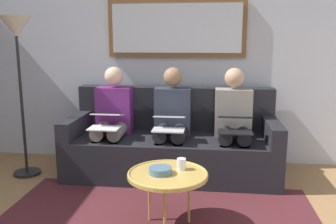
# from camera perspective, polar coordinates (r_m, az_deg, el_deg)

# --- Properties ---
(wall_rear) EXTENTS (6.00, 0.12, 2.60)m
(wall_rear) POSITION_cam_1_polar(r_m,az_deg,el_deg) (4.31, 1.42, 9.56)
(wall_rear) COLOR #B7BCC6
(wall_rear) RESTS_ON ground_plane
(couch) EXTENTS (2.20, 0.90, 0.90)m
(couch) POSITION_cam_1_polar(r_m,az_deg,el_deg) (3.99, 0.70, -5.02)
(couch) COLOR black
(couch) RESTS_ON ground_plane
(framed_mirror) EXTENTS (1.56, 0.05, 0.64)m
(framed_mirror) POSITION_cam_1_polar(r_m,az_deg,el_deg) (4.21, 1.31, 12.92)
(framed_mirror) COLOR brown
(coffee_table) EXTENTS (0.61, 0.61, 0.45)m
(coffee_table) POSITION_cam_1_polar(r_m,az_deg,el_deg) (2.79, -0.05, -9.81)
(coffee_table) COLOR tan
(coffee_table) RESTS_ON ground_plane
(cup) EXTENTS (0.07, 0.07, 0.09)m
(cup) POSITION_cam_1_polar(r_m,az_deg,el_deg) (2.85, 2.10, -8.11)
(cup) COLOR silver
(cup) RESTS_ON coffee_table
(bowl) EXTENTS (0.17, 0.17, 0.05)m
(bowl) POSITION_cam_1_polar(r_m,az_deg,el_deg) (2.77, -1.19, -9.11)
(bowl) COLOR slate
(bowl) RESTS_ON coffee_table
(person_left) EXTENTS (0.38, 0.58, 1.14)m
(person_left) POSITION_cam_1_polar(r_m,az_deg,el_deg) (3.83, 10.16, -1.27)
(person_left) COLOR gray
(person_left) RESTS_ON couch
(laptop_black) EXTENTS (0.32, 0.35, 0.15)m
(laptop_black) POSITION_cam_1_polar(r_m,az_deg,el_deg) (3.59, 10.40, -1.80)
(laptop_black) COLOR black
(person_middle) EXTENTS (0.38, 0.58, 1.14)m
(person_middle) POSITION_cam_1_polar(r_m,az_deg,el_deg) (3.85, 0.61, -1.05)
(person_middle) COLOR #2D3342
(person_middle) RESTS_ON couch
(laptop_silver) EXTENTS (0.31, 0.32, 0.14)m
(laptop_silver) POSITION_cam_1_polar(r_m,az_deg,el_deg) (3.60, 0.18, -1.65)
(laptop_silver) COLOR silver
(person_right) EXTENTS (0.38, 0.58, 1.14)m
(person_right) POSITION_cam_1_polar(r_m,az_deg,el_deg) (3.96, -8.63, -0.80)
(person_right) COLOR #66236B
(person_right) RESTS_ON couch
(laptop_white) EXTENTS (0.30, 0.34, 0.14)m
(laptop_white) POSITION_cam_1_polar(r_m,az_deg,el_deg) (3.73, -9.64, -1.30)
(laptop_white) COLOR white
(standing_lamp) EXTENTS (0.32, 0.32, 1.66)m
(standing_lamp) POSITION_cam_1_polar(r_m,az_deg,el_deg) (4.04, -22.47, 9.61)
(standing_lamp) COLOR black
(standing_lamp) RESTS_ON ground_plane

